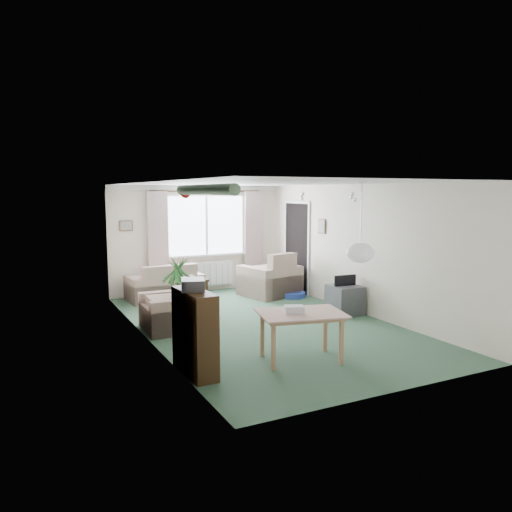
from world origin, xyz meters
name	(u,v)px	position (x,y,z in m)	size (l,w,h in m)	color
ground	(264,324)	(0.00, 0.00, 0.00)	(6.50, 6.50, 0.00)	#32533D
window	(206,225)	(0.20, 3.23, 1.50)	(1.80, 0.03, 1.30)	white
curtain_rod	(207,191)	(0.20, 3.15, 2.27)	(2.60, 0.03, 0.03)	black
curtain_left	(158,238)	(-0.95, 3.13, 1.27)	(0.45, 0.08, 2.00)	beige
curtain_right	(253,234)	(1.35, 3.13, 1.27)	(0.45, 0.08, 2.00)	beige
radiator	(207,274)	(0.20, 3.19, 0.40)	(1.20, 0.10, 0.55)	white
doorway	(297,248)	(1.99, 2.20, 1.00)	(0.03, 0.95, 2.00)	black
pendant_lamp	(360,253)	(0.20, -2.30, 1.48)	(0.36, 0.36, 0.36)	white
tinsel_garland	(205,190)	(-1.92, -2.30, 2.28)	(1.60, 1.60, 0.12)	#196626
bauble_cluster_a	(302,194)	(1.30, 0.90, 2.22)	(0.20, 0.20, 0.20)	silver
bauble_cluster_b	(353,194)	(1.60, -0.30, 2.22)	(0.20, 0.20, 0.20)	silver
wall_picture_back	(126,226)	(-1.60, 3.23, 1.55)	(0.28, 0.03, 0.22)	brown
wall_picture_right	(322,226)	(1.98, 1.20, 1.55)	(0.03, 0.24, 0.30)	brown
sofa	(165,281)	(-0.94, 2.75, 0.38)	(1.52, 0.81, 0.76)	beige
armchair_corner	(270,274)	(1.23, 2.09, 0.48)	(1.08, 1.02, 0.96)	tan
armchair_left	(172,304)	(-1.50, 0.41, 0.42)	(0.94, 0.90, 0.85)	beige
coffee_table	(187,288)	(-0.44, 2.75, 0.20)	(0.88, 0.49, 0.40)	black
photo_frame	(182,275)	(-0.55, 2.76, 0.48)	(0.12, 0.02, 0.16)	brown
bookshelf	(195,332)	(-1.84, -1.68, 0.53)	(0.29, 0.86, 1.06)	black
hifi_box	(193,285)	(-1.84, -1.65, 1.13)	(0.28, 0.35, 0.14)	#3F3E44
houseplant	(179,291)	(-1.35, 0.48, 0.61)	(0.53, 0.53, 1.23)	#1D561D
dining_table	(301,337)	(-0.40, -1.84, 0.32)	(1.02, 0.68, 0.64)	#9E7755
gift_box	(294,310)	(-0.50, -1.84, 0.70)	(0.25, 0.18, 0.12)	white
tv_cube	(345,300)	(1.70, 0.00, 0.27)	(0.53, 0.58, 0.53)	#343539
pet_bed	(292,295)	(1.58, 1.71, 0.06)	(0.57, 0.57, 0.11)	#1F4D8F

